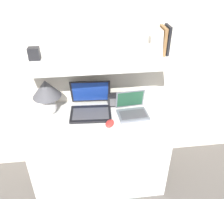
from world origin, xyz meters
TOP-DOWN VIEW (x-y plane):
  - wall_back at (0.00, 0.61)m, footprint 6.00×0.05m
  - desk at (0.00, 0.27)m, footprint 1.14×0.54m
  - back_riser at (0.00, 0.56)m, footprint 1.14×0.04m
  - shelf at (0.00, 0.34)m, footprint 1.14×0.49m
  - table_lamp at (-0.40, 0.38)m, footprint 0.23×0.23m
  - laptop_large at (-0.06, 0.37)m, footprint 0.36×0.33m
  - laptop_small at (0.29, 0.29)m, footprint 0.26×0.23m
  - computer_mouse at (0.08, 0.16)m, footprint 0.10×0.12m
  - router_box at (0.17, 0.45)m, footprint 0.14×0.08m
  - book_black at (0.53, 0.34)m, footprint 0.02×0.12m
  - book_brown at (0.50, 0.34)m, footprint 0.02×0.14m
  - book_white at (0.46, 0.34)m, footprint 0.06×0.16m
  - shelf_gadget at (-0.43, 0.34)m, footprint 0.08×0.06m

SIDE VIEW (x-z plane):
  - desk at x=0.00m, z-range 0.00..0.75m
  - back_riser at x=0.00m, z-range 0.00..1.24m
  - computer_mouse at x=0.08m, z-range 0.75..0.79m
  - laptop_small at x=0.29m, z-range 0.70..0.89m
  - router_box at x=0.17m, z-range 0.75..0.86m
  - laptop_large at x=-0.06m, z-range 0.68..0.94m
  - table_lamp at x=-0.40m, z-range 0.80..1.12m
  - wall_back at x=0.00m, z-range 0.00..2.40m
  - shelf at x=0.00m, z-range 1.24..1.27m
  - shelf_gadget at x=-0.43m, z-range 1.27..1.36m
  - book_white at x=0.46m, z-range 1.26..1.46m
  - book_brown at x=0.50m, z-range 1.27..1.47m
  - book_black at x=0.53m, z-range 1.27..1.48m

